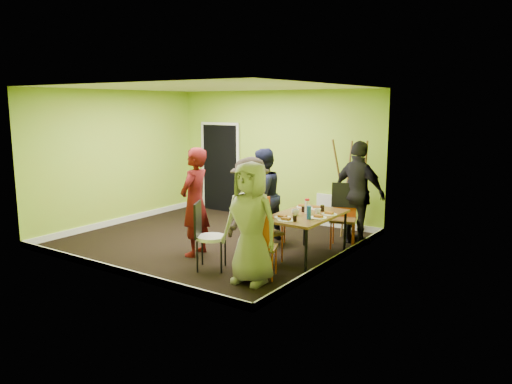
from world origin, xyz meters
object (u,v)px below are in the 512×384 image
easel (350,188)px  person_left_near (250,211)px  person_standing (195,202)px  person_left_far (262,196)px  chair_front_end (262,243)px  chair_bentwood (206,232)px  dining_table (306,218)px  orange_bottle (305,209)px  thermos (307,207)px  chair_back_end (345,202)px  blue_bottle (309,213)px  person_front_end (251,223)px  chair_left_far (268,213)px  person_back_end (358,193)px  chair_left_near (264,226)px

easel → person_left_near: 2.62m
person_standing → person_left_far: bearing=149.5°
chair_front_end → chair_bentwood: size_ratio=0.92×
dining_table → person_left_near: size_ratio=0.88×
chair_bentwood → orange_bottle: chair_bentwood is taller
person_standing → thermos: bearing=108.9°
chair_back_end → chair_bentwood: size_ratio=1.07×
chair_back_end → blue_bottle: size_ratio=5.35×
person_front_end → easel: bearing=85.0°
chair_left_far → orange_bottle: (0.84, -0.18, 0.20)m
person_standing → person_back_end: bearing=126.7°
person_back_end → person_standing: bearing=62.4°
person_left_near → person_standing: bearing=-83.6°
person_left_near → person_back_end: (1.00, 1.96, 0.09)m
chair_bentwood → easel: easel is taller
chair_bentwood → blue_bottle: size_ratio=5.00×
chair_left_far → person_standing: (-0.69, -1.18, 0.31)m
chair_back_end → person_left_near: bearing=47.1°
easel → orange_bottle: size_ratio=21.97×
dining_table → person_left_far: size_ratio=0.87×
chair_left_far → person_left_far: (-0.21, 0.13, 0.27)m
thermos → person_left_far: (-1.14, 0.40, 0.01)m
person_standing → person_front_end: person_standing is taller
person_standing → chair_left_far: bearing=139.3°
easel → person_back_end: (0.41, -0.59, 0.02)m
chair_left_far → chair_left_near: (0.42, -0.79, -0.02)m
thermos → orange_bottle: 0.15m
dining_table → easel: bearing=91.8°
person_standing → person_back_end: (1.99, 2.13, 0.03)m
chair_left_near → easel: size_ratio=0.55×
chair_front_end → thermos: 1.32m
chair_left_far → thermos: 1.00m
chair_bentwood → person_left_near: bearing=121.4°
easel → orange_bottle: bearing=-91.7°
chair_left_far → chair_back_end: bearing=101.5°
orange_bottle → person_left_near: (-0.53, -0.82, 0.06)m
blue_bottle → person_left_far: (-1.37, 0.77, 0.01)m
chair_left_far → person_back_end: bearing=102.0°
blue_bottle → chair_left_near: bearing=-169.0°
dining_table → chair_left_near: bearing=-140.9°
easel → blue_bottle: easel is taller
chair_left_near → chair_front_end: (0.47, -0.77, -0.03)m
chair_left_near → chair_bentwood: (-0.48, -0.85, 0.01)m
chair_bentwood → chair_left_far: bearing=149.4°
easel → thermos: size_ratio=8.76×
chair_left_near → person_standing: (-1.11, -0.39, 0.33)m
chair_left_near → chair_back_end: (0.69, 1.59, 0.22)m
chair_left_near → easel: bearing=-170.0°
thermos → chair_left_far: bearing=163.5°
chair_front_end → person_left_far: person_left_far is taller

